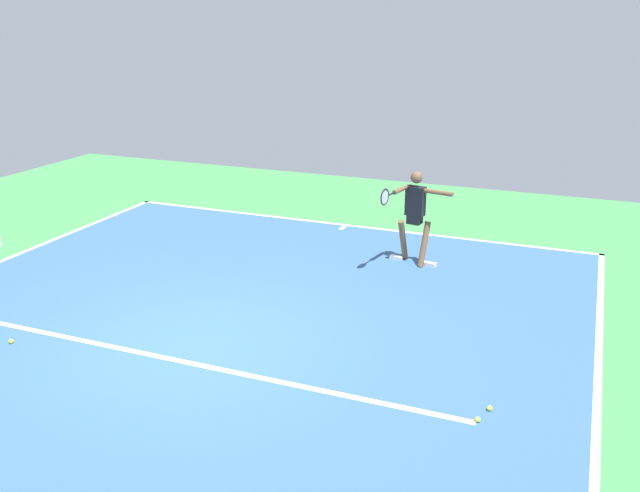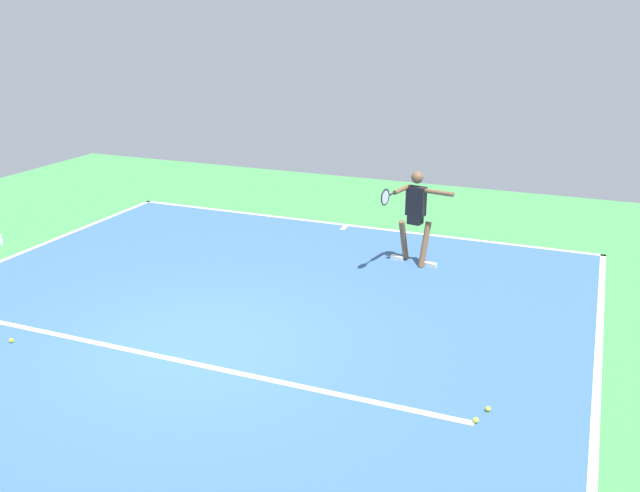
% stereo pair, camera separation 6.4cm
% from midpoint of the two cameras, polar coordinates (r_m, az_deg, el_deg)
% --- Properties ---
extents(ground_plane, '(21.27, 21.27, 0.00)m').
position_cam_midpoint_polar(ground_plane, '(9.84, -10.42, -8.15)').
color(ground_plane, '#428E4C').
extents(court_surface, '(10.57, 12.48, 0.00)m').
position_cam_midpoint_polar(court_surface, '(9.84, -10.42, -8.14)').
color(court_surface, '#38608E').
rests_on(court_surface, ground_plane).
extents(court_line_baseline_near, '(10.57, 0.10, 0.01)m').
position_cam_midpoint_polar(court_line_baseline_near, '(15.03, 2.07, 1.76)').
color(court_line_baseline_near, white).
rests_on(court_line_baseline_near, ground_plane).
extents(court_line_sideline_left, '(0.10, 12.48, 0.01)m').
position_cam_midpoint_polar(court_line_sideline_left, '(8.57, 21.82, -13.63)').
color(court_line_sideline_left, white).
rests_on(court_line_sideline_left, ground_plane).
extents(court_line_service, '(7.93, 0.10, 0.01)m').
position_cam_midpoint_polar(court_line_service, '(9.49, -11.95, -9.31)').
color(court_line_service, white).
rests_on(court_line_service, ground_plane).
extents(court_line_centre_mark, '(0.10, 0.30, 0.01)m').
position_cam_midpoint_polar(court_line_centre_mark, '(14.85, 1.81, 1.55)').
color(court_line_centre_mark, white).
rests_on(court_line_centre_mark, ground_plane).
extents(tennis_player, '(1.16, 1.22, 1.75)m').
position_cam_midpoint_polar(tennis_player, '(12.54, 7.72, 2.85)').
color(tennis_player, brown).
rests_on(tennis_player, ground_plane).
extents(tennis_ball_near_player, '(0.07, 0.07, 0.07)m').
position_cam_midpoint_polar(tennis_ball_near_player, '(10.66, -24.47, -7.24)').
color(tennis_ball_near_player, yellow).
rests_on(tennis_ball_near_player, ground_plane).
extents(tennis_ball_centre_court, '(0.07, 0.07, 0.07)m').
position_cam_midpoint_polar(tennis_ball_centre_court, '(8.45, 13.72, -12.99)').
color(tennis_ball_centre_court, '#C6E53D').
rests_on(tennis_ball_centre_court, ground_plane).
extents(tennis_ball_by_sideline, '(0.07, 0.07, 0.07)m').
position_cam_midpoint_polar(tennis_ball_by_sideline, '(8.21, 12.76, -13.91)').
color(tennis_ball_by_sideline, '#C6E53D').
rests_on(tennis_ball_by_sideline, ground_plane).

